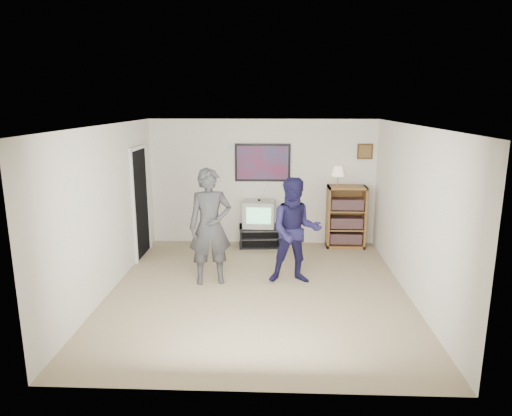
# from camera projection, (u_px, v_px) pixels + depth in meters

# --- Properties ---
(room_shell) EXTENTS (4.51, 5.00, 2.51)m
(room_shell) POSITION_uv_depth(u_px,v_px,m) (259.00, 206.00, 7.04)
(room_shell) COLOR #8E815A
(room_shell) RESTS_ON ground
(media_stand) EXTENTS (0.86, 0.52, 0.41)m
(media_stand) POSITION_uv_depth(u_px,v_px,m) (260.00, 236.00, 9.11)
(media_stand) COLOR black
(media_stand) RESTS_ON room_shell
(crt_television) EXTENTS (0.63, 0.55, 0.51)m
(crt_television) POSITION_uv_depth(u_px,v_px,m) (259.00, 214.00, 9.00)
(crt_television) COLOR #AEADA8
(crt_television) RESTS_ON media_stand
(bookshelf) EXTENTS (0.74, 0.43, 1.22)m
(bookshelf) POSITION_uv_depth(u_px,v_px,m) (346.00, 217.00, 9.00)
(bookshelf) COLOR brown
(bookshelf) RESTS_ON room_shell
(table_lamp) EXTENTS (0.24, 0.24, 0.39)m
(table_lamp) POSITION_uv_depth(u_px,v_px,m) (338.00, 176.00, 8.84)
(table_lamp) COLOR beige
(table_lamp) RESTS_ON bookshelf
(person_tall) EXTENTS (0.75, 0.57, 1.84)m
(person_tall) POSITION_uv_depth(u_px,v_px,m) (210.00, 227.00, 7.13)
(person_tall) COLOR #343537
(person_tall) RESTS_ON room_shell
(person_short) EXTENTS (0.85, 0.67, 1.69)m
(person_short) POSITION_uv_depth(u_px,v_px,m) (295.00, 231.00, 7.15)
(person_short) COLOR #18153A
(person_short) RESTS_ON room_shell
(controller_left) EXTENTS (0.07, 0.13, 0.04)m
(controller_left) POSITION_uv_depth(u_px,v_px,m) (214.00, 212.00, 7.27)
(controller_left) COLOR white
(controller_left) RESTS_ON person_tall
(controller_right) EXTENTS (0.07, 0.13, 0.04)m
(controller_right) POSITION_uv_depth(u_px,v_px,m) (293.00, 209.00, 7.31)
(controller_right) COLOR white
(controller_right) RESTS_ON person_short
(poster) EXTENTS (1.10, 0.03, 0.75)m
(poster) POSITION_uv_depth(u_px,v_px,m) (263.00, 163.00, 9.02)
(poster) COLOR black
(poster) RESTS_ON room_shell
(air_vent) EXTENTS (0.28, 0.02, 0.14)m
(air_vent) POSITION_uv_depth(u_px,v_px,m) (235.00, 147.00, 8.98)
(air_vent) COLOR white
(air_vent) RESTS_ON room_shell
(small_picture) EXTENTS (0.30, 0.03, 0.30)m
(small_picture) POSITION_uv_depth(u_px,v_px,m) (365.00, 151.00, 8.89)
(small_picture) COLOR #382512
(small_picture) RESTS_ON room_shell
(doorway) EXTENTS (0.03, 0.85, 2.00)m
(doorway) POSITION_uv_depth(u_px,v_px,m) (140.00, 203.00, 8.40)
(doorway) COLOR black
(doorway) RESTS_ON room_shell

